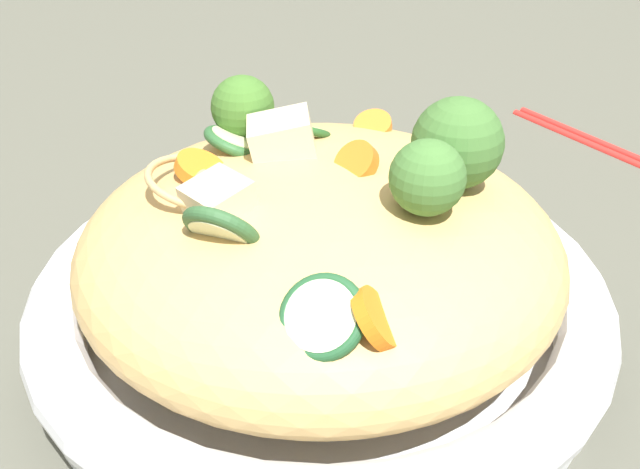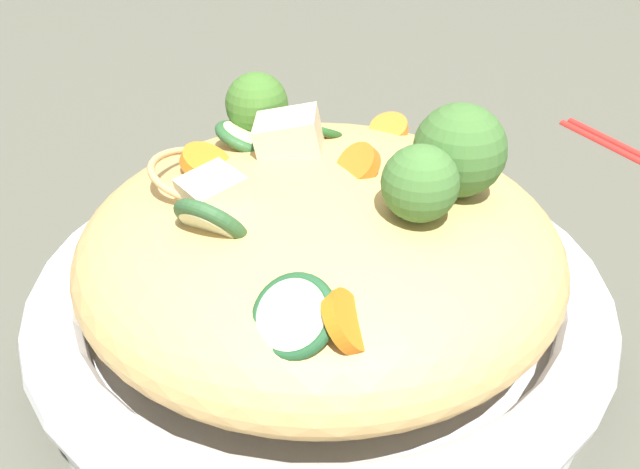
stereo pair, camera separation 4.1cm
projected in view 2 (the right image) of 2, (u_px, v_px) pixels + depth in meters
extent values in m
plane|color=#515146|center=(320.00, 341.00, 0.45)|extent=(3.00, 3.00, 0.00)
cylinder|color=white|center=(320.00, 329.00, 0.45)|extent=(0.30, 0.30, 0.02)
torus|color=white|center=(320.00, 294.00, 0.43)|extent=(0.32, 0.32, 0.03)
ellipsoid|color=tan|center=(320.00, 249.00, 0.42)|extent=(0.26, 0.26, 0.09)
torus|color=tan|center=(207.00, 176.00, 0.40)|extent=(0.07, 0.07, 0.02)
torus|color=tan|center=(252.00, 187.00, 0.40)|extent=(0.06, 0.06, 0.02)
torus|color=tan|center=(228.00, 260.00, 0.36)|extent=(0.09, 0.09, 0.02)
cone|color=#9FB56F|center=(258.00, 136.00, 0.46)|extent=(0.02, 0.02, 0.02)
sphere|color=#3F6D29|center=(257.00, 104.00, 0.44)|extent=(0.04, 0.04, 0.04)
cone|color=#A3B67B|center=(417.00, 222.00, 0.37)|extent=(0.02, 0.02, 0.02)
sphere|color=#427234|center=(420.00, 183.00, 0.35)|extent=(0.05, 0.05, 0.04)
cone|color=#9DBA74|center=(455.00, 193.00, 0.39)|extent=(0.03, 0.03, 0.01)
sphere|color=#406D31|center=(460.00, 150.00, 0.38)|extent=(0.06, 0.06, 0.05)
cylinder|color=orange|center=(389.00, 128.00, 0.46)|extent=(0.03, 0.03, 0.01)
cylinder|color=orange|center=(347.00, 321.00, 0.32)|extent=(0.03, 0.03, 0.03)
cylinder|color=orange|center=(206.00, 163.00, 0.41)|extent=(0.04, 0.04, 0.02)
cylinder|color=orange|center=(359.00, 166.00, 0.40)|extent=(0.03, 0.03, 0.02)
cylinder|color=beige|center=(211.00, 223.00, 0.36)|extent=(0.04, 0.04, 0.03)
torus|color=#2F5930|center=(211.00, 223.00, 0.36)|extent=(0.05, 0.05, 0.03)
cylinder|color=beige|center=(294.00, 316.00, 0.32)|extent=(0.04, 0.04, 0.02)
torus|color=#21512D|center=(294.00, 316.00, 0.32)|extent=(0.05, 0.05, 0.03)
cylinder|color=beige|center=(246.00, 139.00, 0.44)|extent=(0.03, 0.03, 0.02)
torus|color=#2A5A2E|center=(246.00, 139.00, 0.44)|extent=(0.04, 0.04, 0.02)
cylinder|color=beige|center=(312.00, 130.00, 0.45)|extent=(0.04, 0.04, 0.02)
torus|color=#245122|center=(312.00, 130.00, 0.45)|extent=(0.05, 0.05, 0.02)
cube|color=beige|center=(290.00, 139.00, 0.42)|extent=(0.05, 0.04, 0.03)
cube|color=beige|center=(214.00, 195.00, 0.37)|extent=(0.04, 0.04, 0.02)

